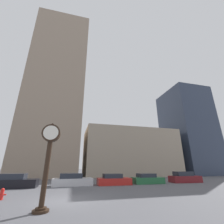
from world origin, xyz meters
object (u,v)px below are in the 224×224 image
object	(u,v)px
street_clock	(49,153)
car_green	(147,179)
car_maroon	(185,178)
car_silver	(72,180)
car_red	(114,180)
fire_hydrant_far	(2,194)
car_black	(13,182)

from	to	relation	value
street_clock	car_green	xyz separation A→B (m)	(11.06, 10.29, -2.32)
car_maroon	car_silver	bearing A→B (deg)	-177.21
street_clock	car_red	bearing A→B (deg)	57.50
street_clock	car_silver	size ratio (longest dim) A/B	1.00
street_clock	car_silver	world-z (taller)	street_clock
car_silver	fire_hydrant_far	bearing A→B (deg)	-127.02
car_green	car_red	bearing A→B (deg)	-178.05
car_green	car_maroon	distance (m)	5.69
street_clock	car_green	world-z (taller)	street_clock
car_red	street_clock	bearing A→B (deg)	-121.44
car_silver	car_green	world-z (taller)	car_silver
car_black	car_red	xyz separation A→B (m)	(10.94, 0.08, -0.06)
car_green	fire_hydrant_far	distance (m)	15.65
car_maroon	car_red	bearing A→B (deg)	-175.52
street_clock	car_black	xyz separation A→B (m)	(-4.50, 10.01, -2.25)
fire_hydrant_far	car_maroon	bearing A→B (deg)	18.35
street_clock	car_maroon	distance (m)	19.81
street_clock	car_black	size ratio (longest dim) A/B	0.98
car_silver	car_maroon	size ratio (longest dim) A/B	1.08
street_clock	car_silver	distance (m)	10.78
car_maroon	fire_hydrant_far	distance (m)	20.97
car_green	fire_hydrant_far	size ratio (longest dim) A/B	5.49
car_maroon	fire_hydrant_far	world-z (taller)	car_maroon
street_clock	car_green	distance (m)	15.28
car_black	car_green	bearing A→B (deg)	0.97
street_clock	car_red	size ratio (longest dim) A/B	1.13
car_red	car_green	size ratio (longest dim) A/B	1.01
fire_hydrant_far	street_clock	bearing A→B (deg)	-49.83
car_silver	car_green	distance (m)	9.54
car_silver	car_red	xyz separation A→B (m)	(4.91, -0.34, -0.04)
car_maroon	car_black	bearing A→B (deg)	-175.97
car_silver	car_red	size ratio (longest dim) A/B	1.13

